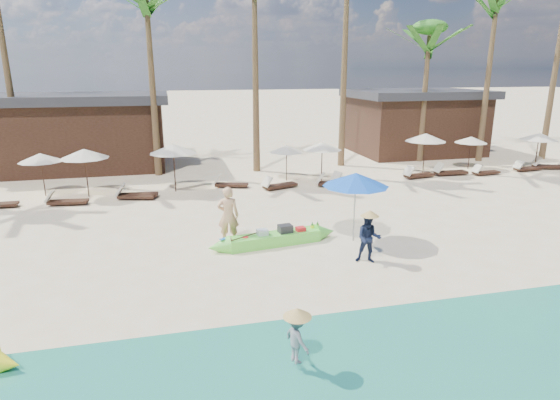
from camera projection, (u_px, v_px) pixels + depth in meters
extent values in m
plane|color=beige|center=(276.00, 274.00, 13.43)|extent=(240.00, 240.00, 0.00)
cube|color=tan|center=(337.00, 384.00, 8.75)|extent=(240.00, 4.50, 0.01)
cube|color=#63DF44|center=(274.00, 239.00, 15.66)|extent=(3.22, 1.10, 0.38)
cube|color=white|center=(274.00, 239.00, 15.66)|extent=(2.76, 0.85, 0.17)
cube|color=#262628|center=(285.00, 230.00, 15.73)|extent=(0.49, 0.41, 0.35)
cube|color=silver|center=(262.00, 233.00, 15.50)|extent=(0.39, 0.35, 0.28)
cube|color=red|center=(301.00, 230.00, 15.90)|extent=(0.33, 0.29, 0.22)
cylinder|color=red|center=(245.00, 238.00, 15.31)|extent=(0.22, 0.22, 0.09)
cylinder|color=#262628|center=(239.00, 241.00, 15.13)|extent=(0.20, 0.20, 0.08)
sphere|color=#CDB580|center=(229.00, 240.00, 15.06)|extent=(0.18, 0.18, 0.18)
cylinder|color=#FFFC20|center=(312.00, 228.00, 16.20)|extent=(0.14, 0.14, 0.18)
cylinder|color=#FFFC20|center=(317.00, 227.00, 16.27)|extent=(0.14, 0.14, 0.18)
imported|color=tan|center=(228.00, 215.00, 15.58)|extent=(0.80, 0.61, 1.97)
imported|color=#121A32|center=(369.00, 238.00, 14.08)|extent=(0.91, 0.82, 1.53)
imported|color=gray|center=(297.00, 338.00, 8.99)|extent=(0.59, 0.76, 1.04)
cylinder|color=#99999E|center=(354.00, 208.00, 15.77)|extent=(0.05, 0.05, 2.31)
cone|color=blue|center=(356.00, 179.00, 15.50)|extent=(2.21, 2.21, 0.45)
cylinder|color=#392217|center=(43.00, 175.00, 21.47)|extent=(0.05, 0.05, 1.94)
cone|color=beige|center=(40.00, 158.00, 21.24)|extent=(1.94, 1.94, 0.39)
cylinder|color=#392217|center=(86.00, 174.00, 21.31)|extent=(0.05, 0.05, 2.16)
cone|color=beige|center=(84.00, 154.00, 21.06)|extent=(2.16, 2.16, 0.43)
cube|color=#392217|center=(68.00, 202.00, 20.23)|extent=(1.68, 0.71, 0.12)
cube|color=beige|center=(50.00, 196.00, 20.07)|extent=(0.42, 0.56, 0.48)
cube|color=#392217|center=(139.00, 195.00, 21.31)|extent=(1.76, 0.73, 0.12)
cube|color=beige|center=(121.00, 189.00, 21.14)|extent=(0.44, 0.59, 0.50)
cylinder|color=#392217|center=(174.00, 169.00, 22.22)|extent=(0.06, 0.06, 2.23)
cone|color=beige|center=(173.00, 149.00, 21.96)|extent=(2.23, 2.23, 0.45)
cube|color=#392217|center=(137.00, 196.00, 21.10)|extent=(1.70, 0.90, 0.11)
cube|color=beige|center=(120.00, 190.00, 21.02)|extent=(0.48, 0.60, 0.47)
cylinder|color=#392217|center=(286.00, 164.00, 24.46)|extent=(0.05, 0.05, 1.82)
cone|color=beige|center=(286.00, 149.00, 24.25)|extent=(1.82, 1.82, 0.36)
cube|color=#392217|center=(232.00, 185.00, 23.22)|extent=(1.69, 0.98, 0.11)
cube|color=beige|center=(217.00, 179.00, 23.19)|extent=(0.50, 0.61, 0.47)
cube|color=#392217|center=(280.00, 186.00, 23.00)|extent=(1.81, 1.06, 0.12)
cube|color=beige|center=(267.00, 181.00, 22.53)|extent=(0.54, 0.65, 0.50)
cylinder|color=#392217|center=(322.00, 163.00, 24.23)|extent=(0.05, 0.05, 2.01)
cone|color=beige|center=(322.00, 146.00, 23.99)|extent=(2.01, 2.01, 0.40)
cube|color=#392217|center=(336.00, 184.00, 23.34)|extent=(1.86, 1.14, 0.12)
cube|color=beige|center=(321.00, 177.00, 23.34)|extent=(0.57, 0.67, 0.52)
cube|color=#392217|center=(348.00, 181.00, 23.98)|extent=(1.85, 1.09, 0.12)
cube|color=beige|center=(336.00, 177.00, 23.50)|extent=(0.55, 0.66, 0.51)
cylinder|color=#392217|center=(424.00, 154.00, 25.92)|extent=(0.06, 0.06, 2.22)
cone|color=beige|center=(426.00, 137.00, 25.67)|extent=(2.22, 2.22, 0.44)
cube|color=#392217|center=(419.00, 175.00, 25.25)|extent=(1.79, 0.86, 0.12)
cube|color=beige|center=(409.00, 171.00, 24.87)|extent=(0.48, 0.62, 0.50)
cylinder|color=#392217|center=(470.00, 153.00, 27.36)|extent=(0.05, 0.05, 1.85)
cone|color=beige|center=(471.00, 140.00, 27.15)|extent=(1.85, 1.85, 0.37)
cube|color=#392217|center=(451.00, 172.00, 25.88)|extent=(1.82, 0.63, 0.13)
cube|color=beige|center=(438.00, 167.00, 25.63)|extent=(0.42, 0.60, 0.53)
cube|color=#392217|center=(486.00, 172.00, 25.97)|extent=(1.59, 0.64, 0.11)
cube|color=beige|center=(477.00, 168.00, 25.68)|extent=(0.39, 0.53, 0.45)
cylinder|color=#392217|center=(537.00, 152.00, 27.19)|extent=(0.05, 0.05, 2.08)
cone|color=beige|center=(539.00, 136.00, 26.94)|extent=(2.08, 2.08, 0.42)
cube|color=#392217|center=(528.00, 169.00, 26.96)|extent=(1.65, 0.64, 0.11)
cube|color=beige|center=(518.00, 164.00, 26.67)|extent=(0.40, 0.55, 0.47)
cube|color=#392217|center=(550.00, 166.00, 27.44)|extent=(1.93, 1.11, 0.13)
cube|color=beige|center=(537.00, 161.00, 27.40)|extent=(0.57, 0.69, 0.54)
cone|color=brown|center=(7.00, 74.00, 23.68)|extent=(0.40, 0.40, 10.89)
cone|color=brown|center=(152.00, 82.00, 24.65)|extent=(0.40, 0.40, 10.08)
cone|color=brown|center=(255.00, 70.00, 25.50)|extent=(0.40, 0.40, 11.26)
cone|color=brown|center=(345.00, 53.00, 26.79)|extent=(0.40, 0.40, 13.16)
cone|color=brown|center=(424.00, 97.00, 28.84)|extent=(0.40, 0.40, 8.07)
ellipsoid|color=#28681A|center=(430.00, 27.00, 27.74)|extent=(2.08, 2.08, 0.88)
cone|color=brown|center=(488.00, 75.00, 28.55)|extent=(0.40, 0.40, 10.64)
cone|color=brown|center=(557.00, 61.00, 29.03)|extent=(0.40, 0.40, 12.26)
cube|color=#392217|center=(76.00, 136.00, 27.46)|extent=(10.00, 6.00, 3.80)
cube|color=#2D2D33|center=(71.00, 98.00, 26.88)|extent=(10.80, 6.60, 0.50)
cube|color=#392217|center=(414.00, 125.00, 32.47)|extent=(8.00, 6.00, 3.80)
cube|color=#2D2D33|center=(417.00, 94.00, 31.89)|extent=(8.80, 6.60, 0.50)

